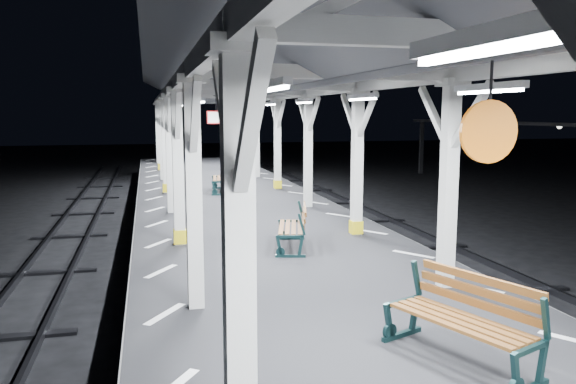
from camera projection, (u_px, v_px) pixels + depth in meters
name	position (u px, v px, depth m)	size (l,w,h in m)	color
ground	(294.00, 313.00, 10.69)	(120.00, 120.00, 0.00)	black
platform	(294.00, 288.00, 10.62)	(6.00, 50.00, 1.00)	black
hazard_stripes_left	(161.00, 271.00, 9.96)	(1.00, 48.00, 0.01)	silver
hazard_stripes_right	(413.00, 254.00, 11.14)	(1.00, 48.00, 0.01)	silver
track_left	(8.00, 335.00, 9.47)	(2.20, 60.00, 0.16)	#2D2D33
track_right	(522.00, 289.00, 11.89)	(2.20, 60.00, 0.16)	#2D2D33
canopy	(295.00, 70.00, 10.04)	(5.40, 49.00, 4.65)	silver
bench_near	(466.00, 316.00, 6.34)	(1.25, 1.91, 0.97)	#10292B
bench_mid	(295.00, 226.00, 11.61)	(1.00, 1.73, 0.88)	#10292B
bench_far	(224.00, 177.00, 19.85)	(0.87, 1.85, 0.97)	#10292B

